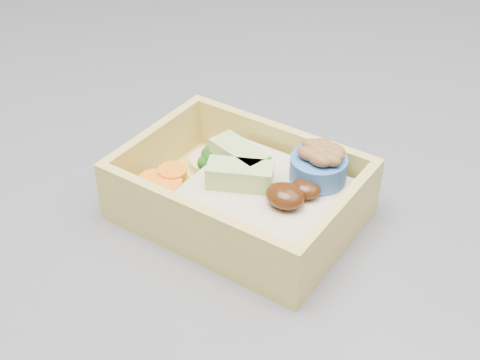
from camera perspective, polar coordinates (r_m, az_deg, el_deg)
The scene contains 1 object.
bento_box at distance 0.47m, azimuth 0.64°, elevation -1.11°, with size 0.16×0.12×0.06m.
Camera 1 is at (0.32, -0.52, 1.23)m, focal length 50.00 mm.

